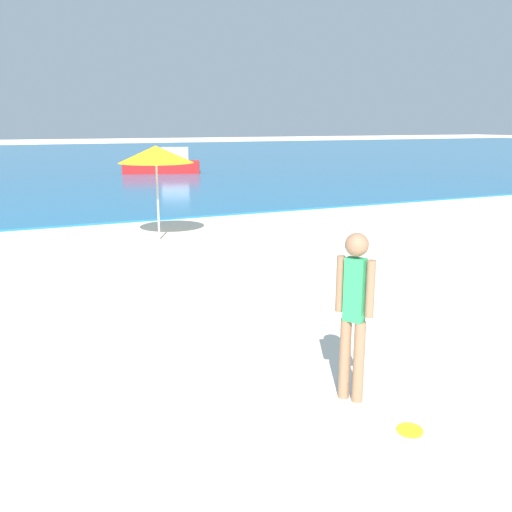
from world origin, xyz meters
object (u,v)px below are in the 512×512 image
(beach_umbrella, at_px, (156,154))
(frisbee, at_px, (410,430))
(boat_near, at_px, (165,164))
(person_standing, at_px, (354,308))

(beach_umbrella, bearing_deg, frisbee, -90.10)
(frisbee, relative_size, boat_near, 0.06)
(person_standing, relative_size, frisbee, 7.29)
(frisbee, height_order, beach_umbrella, beach_umbrella)
(frisbee, bearing_deg, beach_umbrella, 89.90)
(boat_near, distance_m, beach_umbrella, 17.37)
(person_standing, xyz_separation_m, frisbee, (0.16, -0.73, -0.96))
(person_standing, relative_size, boat_near, 0.40)
(frisbee, relative_size, beach_umbrella, 0.11)
(person_standing, distance_m, beach_umbrella, 8.51)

